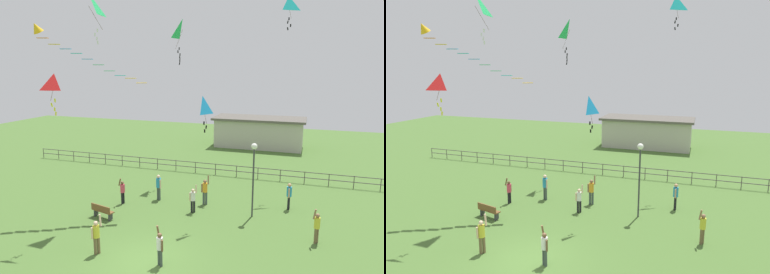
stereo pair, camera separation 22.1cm
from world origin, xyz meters
TOP-DOWN VIEW (x-y plane):
  - ground_plane at (0.00, 0.00)m, footprint 80.00×80.00m
  - lamppost at (3.84, 6.58)m, footprint 0.36×0.36m
  - park_bench at (-4.51, 3.48)m, footprint 1.55×0.75m
  - person_0 at (0.80, -0.10)m, footprint 0.43×0.40m
  - person_1 at (7.45, 4.37)m, footprint 0.39×0.44m
  - person_2 at (5.83, 8.42)m, footprint 0.31×0.51m
  - person_3 at (-2.48, -0.12)m, footprint 0.42×0.44m
  - person_4 at (-2.56, 7.27)m, footprint 0.46×0.33m
  - person_5 at (-4.52, 5.90)m, footprint 0.34×0.47m
  - person_6 at (0.29, 6.02)m, footprint 0.47×0.28m
  - person_7 at (0.62, 7.50)m, footprint 0.53×0.31m
  - kite_0 at (-5.45, 1.32)m, footprint 0.88×0.82m
  - kite_1 at (-5.34, 4.45)m, footprint 1.23×1.08m
  - kite_3 at (1.10, 5.29)m, footprint 0.67×0.82m
  - kite_4 at (4.88, 13.18)m, footprint 1.08×0.94m
  - kite_5 at (-2.64, 12.27)m, footprint 1.04×1.01m
  - streamer_kite at (-7.90, 3.93)m, footprint 6.26×2.86m
  - waterfront_railing at (-0.36, 14.00)m, footprint 36.05×0.06m
  - pavilion_building at (1.41, 26.00)m, footprint 10.02×4.70m

SIDE VIEW (x-z plane):
  - ground_plane at x=0.00m, z-range 0.00..0.00m
  - park_bench at x=-4.51m, z-range 0.04..0.89m
  - waterfront_railing at x=-0.36m, z-range 0.16..1.11m
  - person_6 at x=0.29m, z-range 0.00..1.79m
  - person_5 at x=-4.52m, z-range 0.00..1.79m
  - person_0 at x=0.80m, z-range 0.00..1.86m
  - person_1 at x=7.45m, z-range 0.00..1.87m
  - person_2 at x=5.83m, z-range 0.13..1.83m
  - person_3 at x=-2.48m, z-range 0.00..1.96m
  - person_7 at x=0.62m, z-range 0.00..1.97m
  - person_4 at x=-2.56m, z-range 0.13..1.88m
  - pavilion_building at x=1.41m, z-range 0.02..3.34m
  - lamppost at x=3.84m, z-range 1.01..5.51m
  - kite_3 at x=1.10m, z-range 5.64..7.67m
  - kite_0 at x=-5.45m, z-range 6.91..8.94m
  - streamer_kite at x=-7.90m, z-range 8.89..12.44m
  - kite_5 at x=-2.64m, z-range 9.81..13.11m
  - kite_1 at x=-5.34m, z-range 10.72..13.48m
  - kite_4 at x=4.88m, z-range 11.89..14.15m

